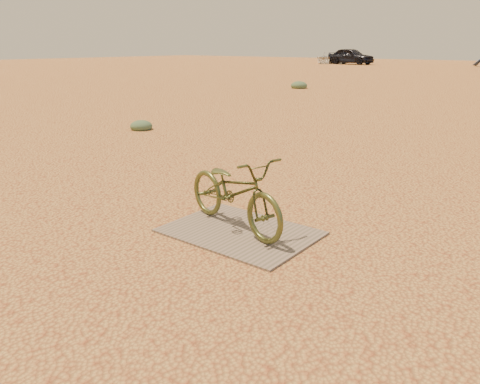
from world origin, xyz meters
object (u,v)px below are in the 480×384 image
Objects in this scene: plywood_board at (240,232)px; car at (351,56)px; bicycle at (234,191)px; boat_near_left at (330,58)px.

car is (-18.19, 41.11, 0.77)m from plywood_board.
plywood_board is 0.33× the size of car.
car is at bearing 113.87° from plywood_board.
boat_near_left is at bearing 41.00° from bicycle.
boat_near_left is (-20.93, 42.07, 0.54)m from plywood_board.
boat_near_left is at bearing 77.03° from car.
car is 2.91m from boat_near_left.
bicycle is (-0.11, 0.05, 0.41)m from plywood_board.
car is (-18.08, 41.07, 0.36)m from bicycle.
car reaches higher than bicycle.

